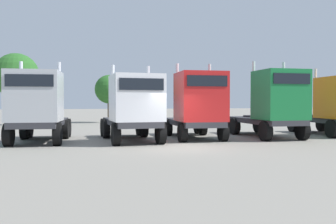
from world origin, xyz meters
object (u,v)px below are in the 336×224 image
object	(u,v)px
semi_truck_red	(197,105)
semi_truck_green	(273,104)
semi_truck_white	(134,107)
semi_truck_silver	(37,105)

from	to	relation	value
semi_truck_red	semi_truck_green	xyz separation A→B (m)	(4.39, -0.42, 0.05)
semi_truck_green	semi_truck_white	bearing A→B (deg)	-88.91
semi_truck_white	semi_truck_green	world-z (taller)	semi_truck_green
semi_truck_white	semi_truck_green	distance (m)	7.97
semi_truck_green	semi_truck_silver	bearing A→B (deg)	-91.76
semi_truck_white	semi_truck_red	xyz separation A→B (m)	(3.59, 0.51, 0.09)
semi_truck_silver	semi_truck_red	size ratio (longest dim) A/B	0.95
semi_truck_white	semi_truck_green	size ratio (longest dim) A/B	0.98
semi_truck_white	semi_truck_green	bearing A→B (deg)	87.60
semi_truck_silver	semi_truck_green	bearing A→B (deg)	91.91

